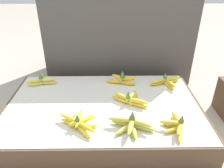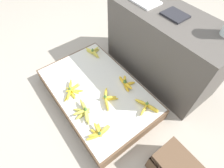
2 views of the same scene
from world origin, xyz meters
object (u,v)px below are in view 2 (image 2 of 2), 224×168
(banana_bunch_back_right, at_px, (146,107))
(banana_bunch_back_left, at_px, (93,52))
(banana_bunch_front_midright, at_px, (84,111))
(banana_bunch_front_right, at_px, (99,132))
(banana_bunch_back_midright, at_px, (126,83))
(foam_tray_white, at_px, (146,1))
(banana_bunch_middle_midright, at_px, (107,98))
(banana_bunch_front_midleft, at_px, (71,90))

(banana_bunch_back_right, bearing_deg, banana_bunch_back_left, 178.35)
(banana_bunch_front_midright, relative_size, banana_bunch_front_right, 1.10)
(banana_bunch_back_midright, bearing_deg, banana_bunch_back_left, -179.76)
(foam_tray_white, bearing_deg, banana_bunch_front_midright, -71.35)
(banana_bunch_front_right, height_order, banana_bunch_back_midright, banana_bunch_back_midright)
(banana_bunch_middle_midright, relative_size, foam_tray_white, 0.95)
(banana_bunch_front_right, relative_size, banana_bunch_middle_midright, 1.02)
(banana_bunch_front_midright, bearing_deg, banana_bunch_front_right, -1.34)
(banana_bunch_front_midright, xyz_separation_m, banana_bunch_back_right, (0.31, 0.50, -0.00))
(banana_bunch_back_left, xyz_separation_m, banana_bunch_back_right, (0.95, -0.03, -0.00))
(banana_bunch_front_right, xyz_separation_m, banana_bunch_back_right, (0.06, 0.50, -0.00))
(banana_bunch_front_right, height_order, banana_bunch_back_right, banana_bunch_front_right)
(banana_bunch_front_midright, bearing_deg, banana_bunch_back_left, 140.35)
(banana_bunch_middle_midright, height_order, banana_bunch_back_right, banana_bunch_middle_midright)
(banana_bunch_front_midleft, xyz_separation_m, banana_bunch_back_right, (0.60, 0.47, 0.00))
(banana_bunch_back_midright, distance_m, foam_tray_white, 0.82)
(banana_bunch_front_midright, height_order, foam_tray_white, foam_tray_white)
(banana_bunch_back_left, relative_size, banana_bunch_back_midright, 0.97)
(banana_bunch_back_right, bearing_deg, banana_bunch_front_right, -97.22)
(banana_bunch_front_midleft, relative_size, banana_bunch_back_midright, 1.02)
(banana_bunch_front_midleft, bearing_deg, banana_bunch_front_right, -3.44)
(banana_bunch_front_midleft, relative_size, foam_tray_white, 0.94)
(banana_bunch_front_midleft, relative_size, banana_bunch_front_midright, 0.88)
(banana_bunch_front_right, bearing_deg, banana_bunch_back_right, 82.78)
(banana_bunch_middle_midright, xyz_separation_m, banana_bunch_back_left, (-0.65, 0.27, 0.00))
(banana_bunch_front_midright, height_order, banana_bunch_back_midright, banana_bunch_back_midright)
(banana_bunch_front_midright, relative_size, banana_bunch_back_left, 1.19)
(banana_bunch_back_right, xyz_separation_m, foam_tray_white, (-0.65, 0.50, 0.60))
(banana_bunch_front_midleft, distance_m, banana_bunch_back_midright, 0.57)
(banana_bunch_middle_midright, bearing_deg, banana_bunch_back_midright, 97.34)
(banana_bunch_front_midright, distance_m, banana_bunch_middle_midright, 0.26)
(foam_tray_white, bearing_deg, banana_bunch_middle_midright, -64.45)
(banana_bunch_front_midleft, bearing_deg, banana_bunch_middle_midright, 37.16)
(banana_bunch_front_midleft, xyz_separation_m, foam_tray_white, (-0.05, 0.97, 0.61))
(banana_bunch_back_left, bearing_deg, banana_bunch_back_midright, 0.24)
(banana_bunch_back_midright, xyz_separation_m, foam_tray_white, (-0.32, 0.47, 0.60))
(banana_bunch_front_midright, xyz_separation_m, banana_bunch_front_right, (0.25, -0.01, -0.00))
(banana_bunch_front_midright, bearing_deg, banana_bunch_back_right, 57.98)
(banana_bunch_back_midright, distance_m, banana_bunch_back_right, 0.33)
(banana_bunch_front_midright, height_order, banana_bunch_middle_midright, banana_bunch_front_midright)
(banana_bunch_back_left, distance_m, banana_bunch_back_midright, 0.62)
(banana_bunch_back_right, bearing_deg, banana_bunch_front_midleft, -141.89)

